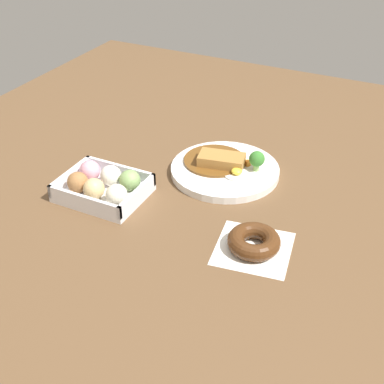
# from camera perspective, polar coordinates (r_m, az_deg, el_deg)

# --- Properties ---
(ground_plane) EXTENTS (1.60, 1.60, 0.00)m
(ground_plane) POSITION_cam_1_polar(r_m,az_deg,el_deg) (1.21, 1.76, 0.81)
(ground_plane) COLOR brown
(curry_plate) EXTENTS (0.26, 0.26, 0.07)m
(curry_plate) POSITION_cam_1_polar(r_m,az_deg,el_deg) (1.25, 3.64, 2.63)
(curry_plate) COLOR white
(curry_plate) RESTS_ON ground_plane
(donut_box) EXTENTS (0.19, 0.15, 0.06)m
(donut_box) POSITION_cam_1_polar(r_m,az_deg,el_deg) (1.17, -9.73, 0.69)
(donut_box) COLOR white
(donut_box) RESTS_ON ground_plane
(chocolate_ring_donut) EXTENTS (0.16, 0.16, 0.04)m
(chocolate_ring_donut) POSITION_cam_1_polar(r_m,az_deg,el_deg) (1.02, 6.80, -5.48)
(chocolate_ring_donut) COLOR white
(chocolate_ring_donut) RESTS_ON ground_plane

